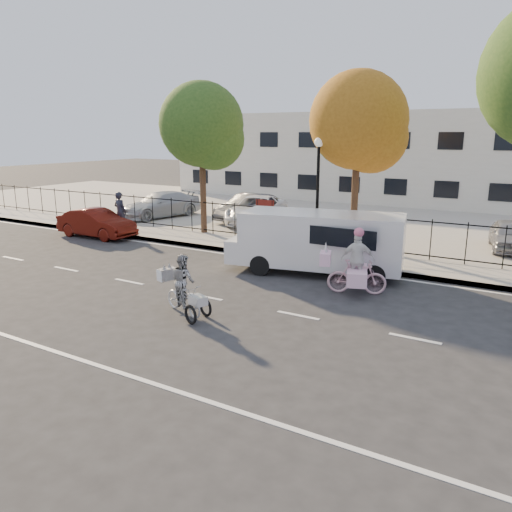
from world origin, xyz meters
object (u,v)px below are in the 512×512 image
Objects in this scene: zebra_trike at (184,291)px; lot_car_a at (161,205)px; lamppost at (318,174)px; lot_car_c at (249,207)px; unicorn_bike at (356,270)px; white_van at (319,240)px; lot_car_b at (257,210)px; pedestrian at (120,212)px; red_sedan at (97,223)px; lot_car_d at (510,235)px.

lot_car_a is at bearing 62.31° from zebra_trike.
lamppost reaches higher than lot_car_c.
white_van is at bearing 31.52° from unicorn_bike.
lamppost is 5.83m from unicorn_bike.
zebra_trike is (-0.17, -8.17, -2.49)m from lamppost.
unicorn_bike reaches higher than zebra_trike.
lot_car_a is 4.99m from lot_car_c.
white_van is at bearing -64.99° from lamppost.
lot_car_b is 0.97m from lot_car_c.
pedestrian reaches higher than lot_car_a.
lot_car_b is (-4.98, 3.82, -2.27)m from lamppost.
lamppost is 11.15m from lot_car_a.
red_sedan is at bearing 62.27° from unicorn_bike.
white_van is 9.09m from lot_car_b.
white_van is 8.40m from lot_car_d.
lamppost is 3.62m from white_van.
zebra_trike is 0.30× the size of white_van.
red_sedan is at bearing -142.65° from lot_car_b.
unicorn_bike is at bearing -99.02° from red_sedan.
red_sedan is 1.14× the size of lot_car_d.
lot_car_a is (-11.81, 5.61, -0.31)m from white_van.
unicorn_bike is 0.43× the size of lot_car_a.
lot_car_b reaches higher than lot_car_a.
lamppost reaches higher than red_sedan.
white_van is 13.08m from lot_car_a.
lot_car_b is at bearing 121.91° from white_van.
unicorn_bike is 8.72m from lot_car_d.
pedestrian is at bearing -144.98° from lot_car_b.
zebra_trike is 0.48× the size of red_sedan.
lamppost is 2.34× the size of pedestrian.
lot_car_a is at bearing 142.88° from white_van.
zebra_trike is at bearing -121.53° from red_sedan.
zebra_trike is at bearing 143.51° from pedestrian.
lot_car_d is at bearing 29.08° from lamppost.
zebra_trike is 0.93× the size of unicorn_bike.
lot_car_c is (4.75, 1.52, 0.01)m from lot_car_a.
red_sedan is 0.79× the size of lot_car_b.
red_sedan is 5.20m from lot_car_a.
lot_car_b is 1.44× the size of lot_car_d.
zebra_trike is at bearing -116.75° from white_van.
lot_car_b is 1.19× the size of lot_car_c.
red_sedan is at bearing -67.96° from lot_car_a.
lamppost reaches higher than pedestrian.
lot_car_c is at bearing 32.51° from lot_car_a.
white_van is at bearing -92.67° from red_sedan.
lot_car_b is (-6.27, 6.57, -0.30)m from white_van.
pedestrian reaches higher than red_sedan.
lamppost reaches higher than lot_car_d.
zebra_trike is 13.74m from lot_car_c.
pedestrian is 0.40× the size of lot_car_a.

